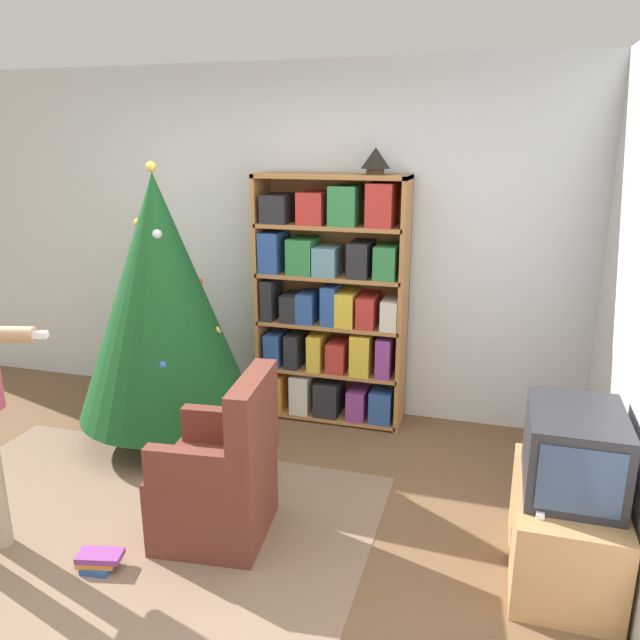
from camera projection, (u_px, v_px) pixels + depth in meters
The scene contains 12 objects.
ground_plane at pixel (166, 553), 3.23m from camera, with size 14.00×14.00×0.00m, color brown.
wall_back at pixel (293, 242), 4.79m from camera, with size 8.00×0.10×2.60m.
area_rug at pixel (108, 542), 3.31m from camera, with size 2.70×2.15×0.01m.
bookshelf at pixel (331, 304), 4.57m from camera, with size 1.09×0.34×1.83m.
tv_stand at pixel (564, 531), 3.03m from camera, with size 0.48×0.82×0.47m.
television at pixel (574, 451), 2.91m from camera, with size 0.43×0.57×0.40m.
game_remote at pixel (540, 510), 2.77m from camera, with size 0.04×0.12×0.02m.
christmas_tree at pixel (161, 298), 4.19m from camera, with size 1.20×1.20×1.93m.
armchair at pixel (221, 480), 3.31m from camera, with size 0.62×0.62×0.92m.
table_lamp at pixel (376, 159), 4.21m from camera, with size 0.20×0.20×0.18m.
book_pile_near_tree at pixel (213, 464), 4.02m from camera, with size 0.22×0.19×0.10m.
book_pile_by_chair at pixel (99, 561), 3.10m from camera, with size 0.24×0.17×0.09m.
Camera 1 is at (1.54, -2.42, 2.07)m, focal length 35.00 mm.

